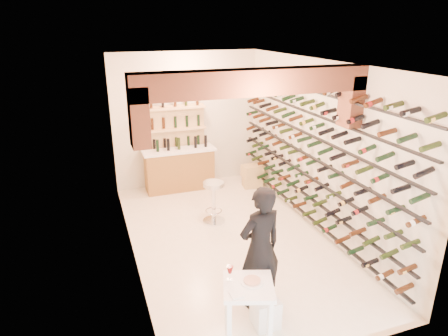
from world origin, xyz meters
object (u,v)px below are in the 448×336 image
Objects in this scene: back_counter at (179,168)px; white_stool at (266,312)px; tasting_table at (248,295)px; chrome_barstool at (214,199)px; person at (260,248)px; wine_rack at (307,151)px; crate_lower at (252,181)px.

white_stool is (-0.03, -4.93, -0.33)m from back_counter.
tasting_table is 0.65m from white_stool.
tasting_table is (-0.38, -5.14, 0.18)m from back_counter.
chrome_barstool is (0.24, -1.91, -0.03)m from back_counter.
person reaches higher than tasting_table.
wine_rack reaches higher than person.
white_stool is 0.47× the size of chrome_barstool.
tasting_table is 2.32× the size of crate_lower.
crate_lower is at bearing 84.60° from tasting_table.
chrome_barstool is at bearing 84.91° from white_stool.
wine_rack reaches higher than white_stool.
chrome_barstool is 1.90× the size of crate_lower.
person is (-1.77, -1.85, -0.64)m from wine_rack.
wine_rack reaches higher than chrome_barstool.
crate_lower is at bearing 68.72° from white_stool.
crate_lower is at bearing 93.46° from wine_rack.
tasting_table is at bearing -149.44° from white_stool.
back_counter is 1.98× the size of chrome_barstool.
wine_rack is 3.24m from white_stool.
wine_rack is 2.59m from crate_lower.
back_counter is 5.15m from tasting_table.
crate_lower is (1.73, 4.45, -0.07)m from white_stool.
wine_rack is 3.15× the size of person.
tasting_table is at bearing -100.85° from chrome_barstool.
chrome_barstool is (-1.60, 0.74, -1.05)m from wine_rack.
crate_lower is (2.08, 4.66, -0.57)m from tasting_table.
person is at bearing 74.01° from tasting_table.
back_counter is at bearing -100.48° from person.
back_counter is (-1.83, 2.65, -1.02)m from wine_rack.
wine_rack is 2.64m from person.
wine_rack is at bearing -55.34° from back_counter.
tasting_table is at bearing -94.26° from back_counter.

